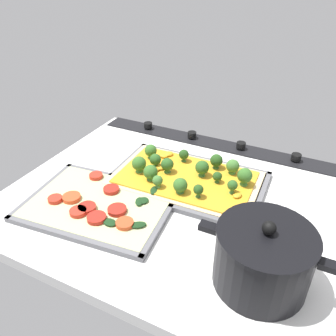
# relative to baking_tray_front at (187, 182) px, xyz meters

# --- Properties ---
(ground_plane) EXTENTS (0.82, 0.67, 0.03)m
(ground_plane) POSITION_rel_baking_tray_front_xyz_m (0.00, 0.06, -0.02)
(ground_plane) COLOR white
(stove_control_panel) EXTENTS (0.78, 0.07, 0.03)m
(stove_control_panel) POSITION_rel_baking_tray_front_xyz_m (0.00, -0.24, 0.00)
(stove_control_panel) COLOR black
(stove_control_panel) RESTS_ON ground_plane
(baking_tray_front) EXTENTS (0.41, 0.26, 0.01)m
(baking_tray_front) POSITION_rel_baking_tray_front_xyz_m (0.00, 0.00, 0.00)
(baking_tray_front) COLOR slate
(baking_tray_front) RESTS_ON ground_plane
(broccoli_pizza) EXTENTS (0.38, 0.24, 0.06)m
(broccoli_pizza) POSITION_rel_baking_tray_front_xyz_m (0.00, -0.00, 0.02)
(broccoli_pizza) COLOR beige
(broccoli_pizza) RESTS_ON baking_tray_front
(baking_tray_back) EXTENTS (0.36, 0.28, 0.01)m
(baking_tray_back) POSITION_rel_baking_tray_front_xyz_m (0.15, 0.19, 0.00)
(baking_tray_back) COLOR slate
(baking_tray_back) RESTS_ON ground_plane
(veggie_pizza_back) EXTENTS (0.34, 0.25, 0.02)m
(veggie_pizza_back) POSITION_rel_baking_tray_front_xyz_m (0.15, 0.19, 0.01)
(veggie_pizza_back) COLOR #BEC789
(veggie_pizza_back) RESTS_ON baking_tray_back
(cooking_pot) EXTENTS (0.24, 0.17, 0.14)m
(cooking_pot) POSITION_rel_baking_tray_front_xyz_m (-0.25, 0.23, 0.06)
(cooking_pot) COLOR black
(cooking_pot) RESTS_ON ground_plane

